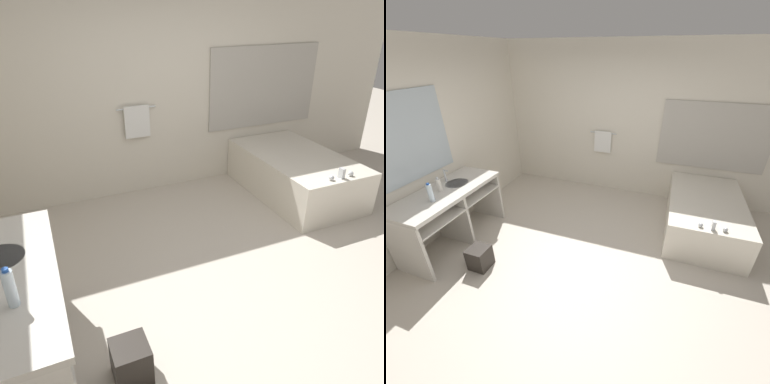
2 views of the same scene
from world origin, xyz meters
TOP-DOWN VIEW (x-y plane):
  - ground_plane at (0.00, 0.00)m, footprint 16.00×16.00m
  - wall_back_with_blinds at (0.06, 2.23)m, footprint 7.40×0.13m
  - vanity_counter at (-1.85, -0.20)m, footprint 0.67×1.51m
  - bathtub at (1.57, 1.30)m, footprint 1.05×1.77m
  - water_bottle_1 at (-1.77, -0.50)m, footprint 0.06×0.06m
  - waste_bin at (-1.18, -0.55)m, footprint 0.25×0.25m

SIDE VIEW (x-z plane):
  - ground_plane at x=0.00m, z-range 0.00..0.00m
  - waste_bin at x=-1.18m, z-range 0.00..0.30m
  - bathtub at x=1.57m, z-range -0.03..0.64m
  - vanity_counter at x=-1.85m, z-range 0.20..1.05m
  - water_bottle_1 at x=-1.77m, z-range 0.85..1.10m
  - wall_back_with_blinds at x=0.06m, z-range 0.00..2.70m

